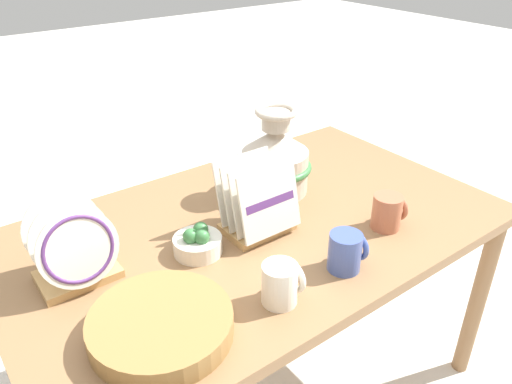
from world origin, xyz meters
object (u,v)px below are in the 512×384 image
Objects in this scene: ceramic_vase at (275,158)px; mug_cream_glaze at (281,283)px; mug_terracotta_glaze at (388,211)px; mug_cobalt_glaze at (346,251)px; fruit_bowl at (198,243)px; dish_rack_round_plates at (75,253)px; dish_rack_square_plates at (257,206)px; wicker_charger_stack at (161,325)px.

ceramic_vase is 2.73× the size of mug_cream_glaze.
ceramic_vase is at bearing 108.49° from mug_terracotta_glaze.
mug_cobalt_glaze is 0.40m from fruit_bowl.
dish_rack_round_plates is 0.87m from mug_terracotta_glaze.
ceramic_vase reaches higher than mug_cobalt_glaze.
dish_rack_round_plates is at bearing 165.55° from fruit_bowl.
dish_rack_square_plates reaches higher than mug_cream_glaze.
ceramic_vase is 1.33× the size of dish_rack_square_plates.
dish_rack_round_plates is at bearing 147.57° from mug_cobalt_glaze.
ceramic_vase reaches higher than mug_terracotta_glaze.
mug_terracotta_glaze is 0.25m from mug_cobalt_glaze.
dish_rack_square_plates is at bearing 145.87° from mug_terracotta_glaze.
dish_rack_round_plates is at bearing 134.70° from mug_cream_glaze.
mug_terracotta_glaze is (0.12, -0.37, -0.06)m from ceramic_vase.
mug_terracotta_glaze is 0.56m from fruit_bowl.
dish_rack_square_plates is 0.47m from wicker_charger_stack.
dish_rack_round_plates reaches higher than wicker_charger_stack.
mug_cobalt_glaze is at bearing -74.79° from dish_rack_square_plates.
mug_cobalt_glaze is at bearing -164.52° from mug_terracotta_glaze.
mug_terracotta_glaze is 1.00× the size of mug_cream_glaze.
fruit_bowl is (-0.39, -0.15, -0.09)m from ceramic_vase.
dish_rack_round_plates is at bearing -173.79° from ceramic_vase.
ceramic_vase reaches higher than dish_rack_round_plates.
dish_rack_round_plates is 0.51m from mug_cream_glaze.
fruit_bowl is (-0.51, 0.22, -0.02)m from mug_terracotta_glaze.
dish_rack_round_plates reaches higher than dish_rack_square_plates.
dish_rack_round_plates is 0.68× the size of wicker_charger_stack.
mug_cobalt_glaze is 0.79× the size of fruit_bowl.
dish_rack_round_plates reaches higher than fruit_bowl.
dish_rack_round_plates is 0.50m from dish_rack_square_plates.
mug_terracotta_glaze is 0.46m from mug_cream_glaze.
dish_rack_round_plates is 2.08× the size of mug_cream_glaze.
mug_cream_glaze is (-0.14, -0.28, -0.03)m from dish_rack_square_plates.
mug_terracotta_glaze is at bearing -34.13° from dish_rack_square_plates.
mug_terracotta_glaze is (0.81, -0.30, -0.03)m from dish_rack_round_plates.
ceramic_vase is 0.40m from mug_terracotta_glaze.
wicker_charger_stack is at bearing 171.72° from mug_cobalt_glaze.
dish_rack_square_plates is at bearing -9.54° from dish_rack_round_plates.
dish_rack_square_plates is 0.29m from mug_cobalt_glaze.
wicker_charger_stack is at bearing -153.44° from dish_rack_square_plates.
wicker_charger_stack is at bearing 165.84° from mug_cream_glaze.
mug_cream_glaze is 1.00× the size of mug_cobalt_glaze.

